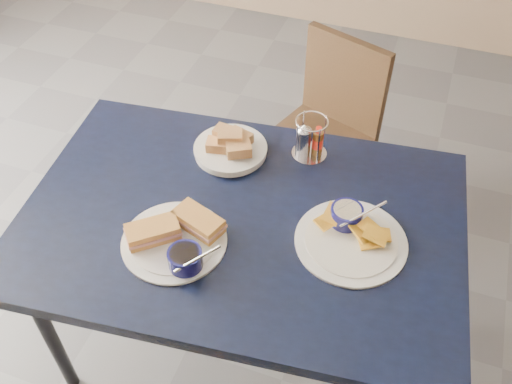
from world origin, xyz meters
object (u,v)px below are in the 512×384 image
(plantain_plate, at_px, (350,232))
(dining_table, at_px, (242,231))
(chair_far, at_px, (324,117))
(condiment_caddy, at_px, (309,140))
(sandwich_plate, at_px, (177,238))
(bread_basket, at_px, (231,147))

(plantain_plate, bearing_deg, dining_table, -174.42)
(chair_far, bearing_deg, condiment_caddy, -82.99)
(sandwich_plate, relative_size, condiment_caddy, 2.26)
(plantain_plate, bearing_deg, condiment_caddy, 124.89)
(dining_table, bearing_deg, sandwich_plate, -130.66)
(dining_table, distance_m, chair_far, 0.91)
(condiment_caddy, bearing_deg, chair_far, 97.01)
(condiment_caddy, bearing_deg, dining_table, -108.20)
(dining_table, distance_m, condiment_caddy, 0.36)
(dining_table, xyz_separation_m, plantain_plate, (0.31, 0.03, 0.08))
(plantain_plate, xyz_separation_m, condiment_caddy, (-0.20, 0.29, 0.04))
(sandwich_plate, bearing_deg, bread_basket, 89.63)
(sandwich_plate, relative_size, plantain_plate, 1.01)
(sandwich_plate, bearing_deg, condiment_caddy, 63.54)
(plantain_plate, distance_m, bread_basket, 0.48)
(chair_far, distance_m, bread_basket, 0.73)
(dining_table, xyz_separation_m, sandwich_plate, (-0.13, -0.15, 0.09))
(dining_table, height_order, bread_basket, bread_basket)
(condiment_caddy, bearing_deg, bread_basket, -161.30)
(sandwich_plate, height_order, plantain_plate, same)
(dining_table, distance_m, bread_basket, 0.29)
(bread_basket, relative_size, condiment_caddy, 1.66)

